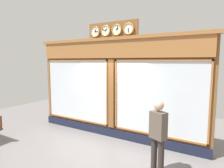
# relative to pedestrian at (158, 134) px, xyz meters

# --- Properties ---
(shop_facade) EXTENTS (6.23, 0.42, 3.80)m
(shop_facade) POSITION_rel_pedestrian_xyz_m (1.99, -1.45, 0.75)
(shop_facade) COLOR brown
(shop_facade) RESTS_ON ground_plane
(pedestrian) EXTENTS (0.42, 0.34, 1.69)m
(pedestrian) POSITION_rel_pedestrian_xyz_m (0.00, 0.00, 0.00)
(pedestrian) COLOR #312A24
(pedestrian) RESTS_ON ground_plane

